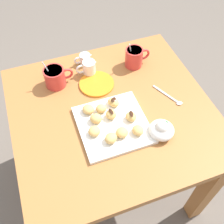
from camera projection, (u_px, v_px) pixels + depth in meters
ground_plane at (112, 178)px, 1.72m from camera, size 8.00×8.00×0.00m
dining_table at (112, 128)px, 1.27m from camera, size 0.86×0.83×0.70m
pastry_plate_square at (113, 125)px, 1.11m from camera, size 0.28×0.28×0.02m
coffee_mug_red_left at (55, 77)px, 1.22m from camera, size 0.13×0.09×0.14m
coffee_mug_red_right at (134, 57)px, 1.30m from camera, size 0.12×0.08×0.15m
cream_pitcher_white at (89, 67)px, 1.27m from camera, size 0.10×0.06×0.07m
ice_cream_bowl at (162, 129)px, 1.06m from camera, size 0.10×0.10×0.08m
chocolate_sauce_pitcher at (85, 59)px, 1.32m from camera, size 0.09×0.05×0.06m
saucer_orange_left at (97, 84)px, 1.25m from camera, size 0.16×0.16×0.01m
loose_spoon_near_saucer at (171, 97)px, 1.20m from camera, size 0.08×0.15×0.01m
beignet_0 at (111, 138)px, 1.04m from camera, size 0.07×0.07×0.03m
beignet_1 at (96, 119)px, 1.09m from camera, size 0.06×0.06×0.04m
beignet_2 at (122, 132)px, 1.05m from camera, size 0.07×0.07×0.03m
beignet_3 at (94, 131)px, 1.06m from camera, size 0.06×0.06×0.03m
beignet_4 at (101, 109)px, 1.13m from camera, size 0.05×0.04×0.03m
beignet_5 at (131, 117)px, 1.10m from camera, size 0.05×0.05×0.03m
chocolate_drizzle_5 at (131, 114)px, 1.09m from camera, size 0.02×0.03×0.00m
beignet_6 at (138, 130)px, 1.06m from camera, size 0.05×0.05×0.03m
beignet_7 at (111, 114)px, 1.11m from camera, size 0.05×0.05×0.04m
chocolate_drizzle_7 at (111, 112)px, 1.09m from camera, size 0.02×0.03×0.00m
beignet_8 at (88, 109)px, 1.13m from camera, size 0.06×0.07×0.03m
beignet_9 at (113, 102)px, 1.15m from camera, size 0.06×0.07×0.03m
chocolate_drizzle_9 at (113, 100)px, 1.14m from camera, size 0.03×0.03×0.00m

